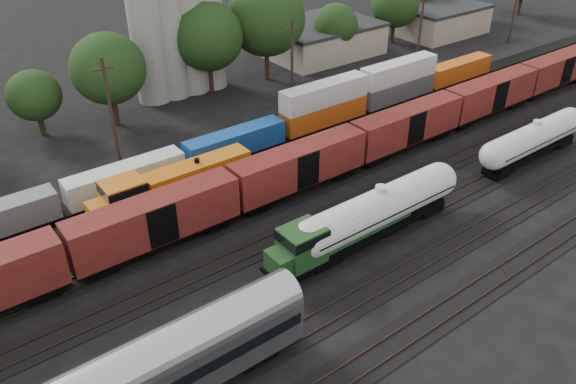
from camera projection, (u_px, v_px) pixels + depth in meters
ground at (332, 215)px, 53.52m from camera, size 600.00×600.00×0.00m
tracks at (332, 215)px, 53.50m from camera, size 180.00×33.20×0.20m
green_locomotive at (339, 233)px, 46.97m from camera, size 16.07×2.84×4.25m
tank_car_a at (379, 209)px, 49.06m from camera, size 19.02×3.40×4.98m
tank_car_b at (533, 139)px, 61.29m from camera, size 17.30×3.10×4.53m
orange_locomotive at (170, 187)px, 52.97m from camera, size 17.95×2.99×4.49m
boxcar_string at (451, 109)px, 67.00m from camera, size 184.40×2.90×4.20m
container_wall at (101, 183)px, 53.98m from camera, size 164.02×2.60×5.80m
grain_silo at (175, 12)px, 73.59m from camera, size 13.40×5.00×29.00m
industrial_sheds at (205, 72)px, 79.40m from camera, size 119.38×17.26×5.10m
tree_band at (146, 45)px, 73.28m from camera, size 167.30×19.52×14.39m
utility_poles at (210, 86)px, 65.11m from camera, size 122.20×0.36×12.00m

